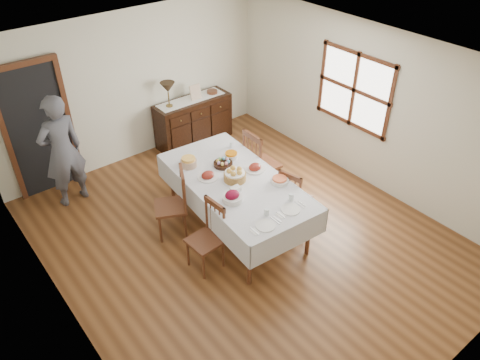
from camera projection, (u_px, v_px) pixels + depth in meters
ground at (244, 236)px, 6.81m from camera, size 6.00×6.00×0.00m
room_shell at (216, 129)px, 6.06m from camera, size 5.02×6.02×2.65m
dining_table at (236, 186)px, 6.57m from camera, size 1.42×2.53×0.84m
chair_left_near at (208, 236)px, 6.07m from camera, size 0.44×0.44×0.99m
chair_left_far at (174, 203)px, 6.58m from camera, size 0.59×0.59×1.06m
chair_right_near at (293, 197)px, 6.79m from camera, size 0.48×0.48×0.95m
chair_right_far at (259, 162)px, 7.38m from camera, size 0.48×0.48×1.13m
sideboard at (194, 121)px, 8.79m from camera, size 1.46×0.53×0.87m
person at (61, 148)px, 6.97m from camera, size 0.65×0.46×1.94m
bread_basket at (235, 175)px, 6.47m from camera, size 0.31×0.31×0.19m
egg_basket at (223, 163)px, 6.80m from camera, size 0.28×0.28×0.10m
ham_platter_a at (208, 176)px, 6.55m from camera, size 0.30×0.30×0.11m
ham_platter_b at (255, 168)px, 6.72m from camera, size 0.30×0.30×0.11m
beet_bowl at (232, 197)px, 6.10m from camera, size 0.27×0.27×0.15m
carrot_bowl at (231, 155)px, 6.97m from camera, size 0.20×0.20×0.09m
pineapple_bowl at (189, 162)px, 6.77m from camera, size 0.24×0.24×0.14m
casserole_dish at (280, 180)px, 6.45m from camera, size 0.25×0.25×0.08m
butter_dish at (235, 189)px, 6.28m from camera, size 0.15×0.10×0.07m
setting_left at (265, 221)px, 5.76m from camera, size 0.43×0.31×0.10m
setting_right at (290, 205)px, 6.02m from camera, size 0.43×0.31×0.10m
glass_far_a at (193, 156)px, 6.94m from camera, size 0.07×0.07×0.09m
glass_far_b at (232, 145)px, 7.21m from camera, size 0.06×0.06×0.09m
runner at (191, 99)px, 8.54m from camera, size 1.30×0.35×0.01m
table_lamp at (168, 88)px, 8.10m from camera, size 0.26×0.26×0.46m
picture_frame at (196, 92)px, 8.47m from camera, size 0.22×0.08×0.28m
deco_bowl at (212, 92)px, 8.75m from camera, size 0.20×0.20×0.06m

